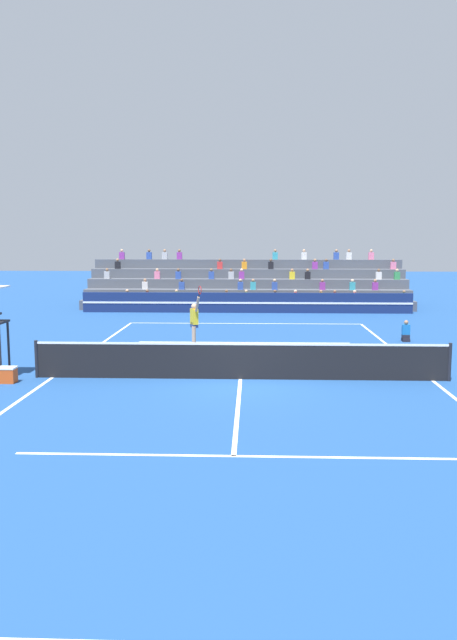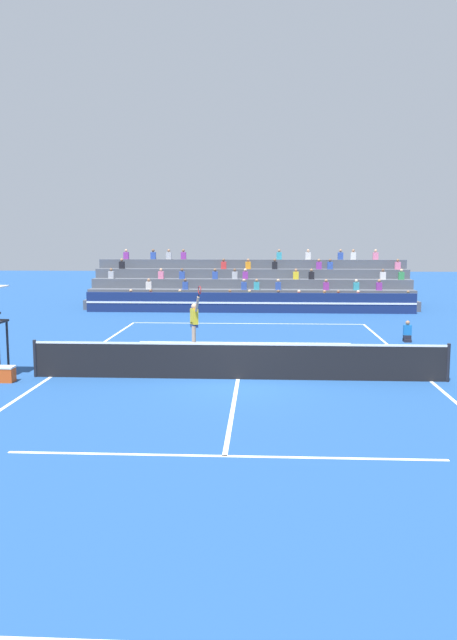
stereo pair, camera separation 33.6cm
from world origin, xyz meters
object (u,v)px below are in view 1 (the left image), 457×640
Objects in this scene: tennis_ball at (202,346)px; ball_kid_courtside at (406,333)px; tennis_player at (194,324)px; equipment_cooler at (7,375)px.

ball_kid_courtside is at bearing 10.83° from tennis_ball.
tennis_player is at bearing -164.04° from ball_kid_courtside.
tennis_player is (-8.15, -2.33, 0.66)m from ball_kid_courtside.
tennis_player is 36.00× the size of tennis_ball.
equipment_cooler is at bearing -149.57° from ball_kid_courtside.
ball_kid_courtside is at bearing 15.96° from tennis_player.
equipment_cooler reaches higher than tennis_ball.
tennis_player is 4.90× the size of equipment_cooler.
tennis_ball is (0.19, 0.81, -0.95)m from tennis_player.
tennis_ball is 7.88m from equipment_cooler.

